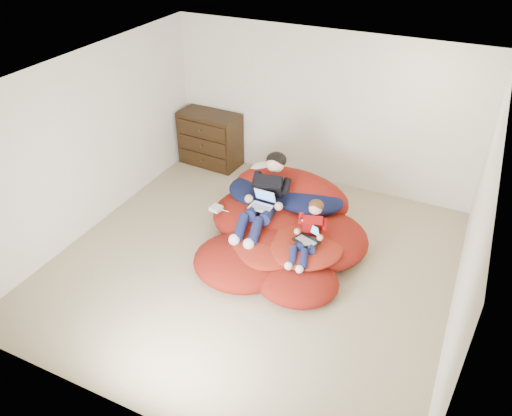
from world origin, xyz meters
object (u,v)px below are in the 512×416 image
(younger_boy, at_px, (309,230))
(laptop_black, at_px, (308,235))
(dresser, at_px, (210,139))
(beanbag_pile, at_px, (281,227))
(laptop_white, at_px, (263,202))
(older_boy, at_px, (266,193))

(younger_boy, height_order, laptop_black, younger_boy)
(dresser, bearing_deg, beanbag_pile, -38.53)
(laptop_white, bearing_deg, laptop_black, -22.24)
(beanbag_pile, relative_size, younger_boy, 2.79)
(laptop_black, bearing_deg, beanbag_pile, 143.74)
(older_boy, bearing_deg, dresser, 138.41)
(dresser, height_order, younger_boy, dresser)
(younger_boy, bearing_deg, dresser, 142.38)
(dresser, relative_size, laptop_black, 2.88)
(beanbag_pile, xyz_separation_m, older_boy, (-0.26, 0.04, 0.46))
(beanbag_pile, relative_size, laptop_white, 7.79)
(dresser, distance_m, beanbag_pile, 2.64)
(dresser, relative_size, beanbag_pile, 0.45)
(laptop_white, height_order, laptop_black, laptop_white)
(dresser, height_order, older_boy, older_boy)
(dresser, distance_m, younger_boy, 3.26)
(beanbag_pile, height_order, laptop_black, beanbag_pile)
(dresser, height_order, beanbag_pile, dresser)
(older_boy, xyz_separation_m, laptop_white, (0.00, -0.11, -0.08))
(beanbag_pile, bearing_deg, dresser, 141.47)
(older_boy, bearing_deg, beanbag_pile, -9.50)
(laptop_white, relative_size, laptop_black, 0.81)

